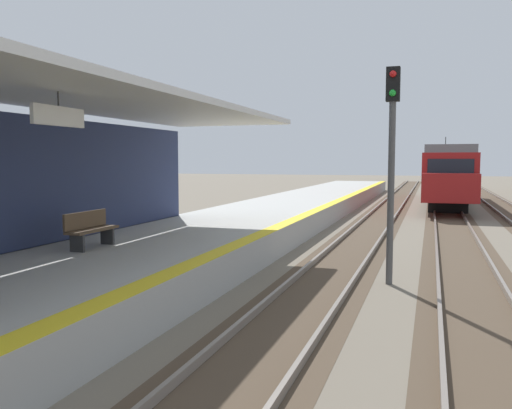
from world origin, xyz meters
The scene contains 6 objects.
station_platform centered at (-2.50, 16.00, 0.45)m, with size 5.00×80.00×0.91m.
track_pair_nearest_platform centered at (1.90, 20.00, 0.05)m, with size 2.34×120.00×0.16m.
track_pair_middle centered at (5.30, 20.00, 0.05)m, with size 2.34×120.00×0.16m.
approaching_train centered at (5.30, 39.90, 2.18)m, with size 2.93×19.60×4.76m.
rail_signal_post centered at (3.44, 14.54, 3.19)m, with size 0.32×0.34×5.20m.
platform_bench centered at (-3.42, 12.23, 1.37)m, with size 0.45×1.60×0.88m.
Camera 1 is at (4.36, 1.49, 3.01)m, focal length 37.14 mm.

